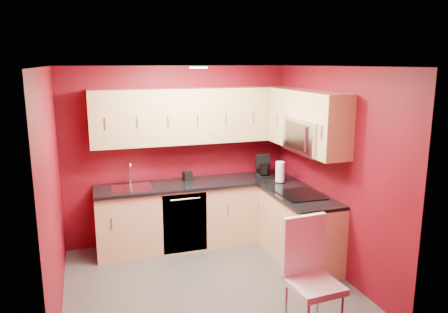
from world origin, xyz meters
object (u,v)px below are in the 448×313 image
coffee_maker (264,166)px  dining_chair (314,279)px  napkin_holder (188,176)px  sink (132,185)px  microwave (311,136)px  paper_towel (280,172)px

coffee_maker → dining_chair: (-0.49, -2.35, -0.51)m
napkin_holder → sink: bearing=-171.7°
microwave → napkin_holder: bearing=139.3°
napkin_holder → microwave: bearing=-40.7°
napkin_holder → paper_towel: size_ratio=0.44×
microwave → paper_towel: microwave is taller
microwave → sink: size_ratio=1.46×
sink → paper_towel: sink is taller
microwave → dining_chair: microwave is taller
napkin_holder → dining_chair: size_ratio=0.11×
microwave → sink: 2.43m
coffee_maker → dining_chair: bearing=-99.7°
microwave → coffee_maker: size_ratio=2.37×
napkin_holder → dining_chair: dining_chair is taller
dining_chair → coffee_maker: bearing=74.4°
sink → coffee_maker: (1.89, -0.05, 0.13)m
sink → napkin_holder: sink is taller
napkin_holder → dining_chair: bearing=-76.4°
napkin_holder → dining_chair: (0.61, -2.52, -0.42)m
coffee_maker → napkin_holder: bearing=173.3°
coffee_maker → paper_towel: (0.10, -0.31, -0.02)m
coffee_maker → paper_towel: coffee_maker is taller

